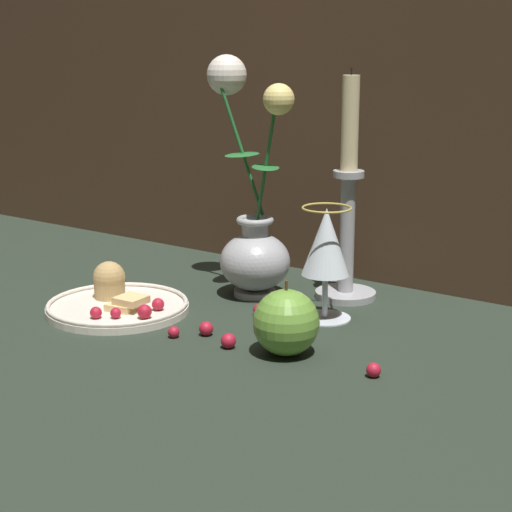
% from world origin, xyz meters
% --- Properties ---
extents(ground_plane, '(2.40, 2.40, 0.00)m').
position_xyz_m(ground_plane, '(0.00, 0.00, 0.00)').
color(ground_plane, '#232D23').
rests_on(ground_plane, ground).
extents(vase, '(0.16, 0.11, 0.36)m').
position_xyz_m(vase, '(-0.07, 0.11, 0.12)').
color(vase, '#A3A3A8').
rests_on(vase, ground_plane).
extents(plate_with_pastries, '(0.20, 0.20, 0.06)m').
position_xyz_m(plate_with_pastries, '(-0.18, -0.07, 0.01)').
color(plate_with_pastries, silver).
rests_on(plate_with_pastries, ground_plane).
extents(wine_glass, '(0.07, 0.07, 0.16)m').
position_xyz_m(wine_glass, '(0.08, 0.07, 0.10)').
color(wine_glass, silver).
rests_on(wine_glass, ground_plane).
extents(candlestick, '(0.09, 0.09, 0.34)m').
position_xyz_m(candlestick, '(0.05, 0.18, 0.13)').
color(candlestick, '#A3A3A8').
rests_on(candlestick, ground_plane).
extents(apple_beside_vase, '(0.08, 0.08, 0.10)m').
position_xyz_m(apple_beside_vase, '(0.11, -0.07, 0.04)').
color(apple_beside_vase, '#669938').
rests_on(apple_beside_vase, ground_plane).
extents(berry_near_plate, '(0.02, 0.02, 0.02)m').
position_xyz_m(berry_near_plate, '(0.24, -0.08, 0.01)').
color(berry_near_plate, '#AD192D').
rests_on(berry_near_plate, ground_plane).
extents(berry_front_center, '(0.02, 0.02, 0.02)m').
position_xyz_m(berry_front_center, '(-0.01, 0.03, 0.01)').
color(berry_front_center, '#AD192D').
rests_on(berry_front_center, ground_plane).
extents(berry_by_glass_stem, '(0.02, 0.02, 0.02)m').
position_xyz_m(berry_by_glass_stem, '(-0.01, -0.08, 0.01)').
color(berry_by_glass_stem, '#AD192D').
rests_on(berry_by_glass_stem, ground_plane).
extents(berry_under_candlestick, '(0.02, 0.02, 0.02)m').
position_xyz_m(berry_under_candlestick, '(0.04, -0.10, 0.01)').
color(berry_under_candlestick, '#AD192D').
rests_on(berry_under_candlestick, ground_plane).
extents(berry_far_right, '(0.02, 0.02, 0.02)m').
position_xyz_m(berry_far_right, '(-0.04, -0.11, 0.01)').
color(berry_far_right, '#AD192D').
rests_on(berry_far_right, ground_plane).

